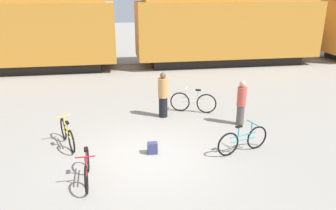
# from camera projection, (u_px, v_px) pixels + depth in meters

# --- Properties ---
(ground_plane) EXTENTS (80.00, 80.00, 0.00)m
(ground_plane) POSITION_uv_depth(u_px,v_px,m) (148.00, 157.00, 9.26)
(ground_plane) COLOR gray
(freight_train) EXTENTS (48.27, 3.02, 5.25)m
(freight_train) POSITION_uv_depth(u_px,v_px,m) (125.00, 21.00, 19.02)
(freight_train) COLOR black
(freight_train) RESTS_ON ground_plane
(rail_near) EXTENTS (60.27, 0.07, 0.01)m
(rail_near) POSITION_uv_depth(u_px,v_px,m) (128.00, 70.00, 19.27)
(rail_near) COLOR #4C4238
(rail_near) RESTS_ON ground_plane
(rail_far) EXTENTS (60.27, 0.07, 0.01)m
(rail_far) POSITION_uv_depth(u_px,v_px,m) (127.00, 65.00, 20.61)
(rail_far) COLOR #4C4238
(rail_far) RESTS_ON ground_plane
(bicycle_maroon) EXTENTS (0.46, 1.66, 0.83)m
(bicycle_maroon) POSITION_uv_depth(u_px,v_px,m) (87.00, 168.00, 8.00)
(bicycle_maroon) COLOR black
(bicycle_maroon) RESTS_ON ground_plane
(bicycle_yellow) EXTENTS (0.63, 1.65, 0.86)m
(bicycle_yellow) POSITION_uv_depth(u_px,v_px,m) (67.00, 134.00, 9.85)
(bicycle_yellow) COLOR black
(bicycle_yellow) RESTS_ON ground_plane
(bicycle_teal) EXTENTS (1.69, 0.58, 0.89)m
(bicycle_teal) POSITION_uv_depth(u_px,v_px,m) (243.00, 140.00, 9.44)
(bicycle_teal) COLOR black
(bicycle_teal) RESTS_ON ground_plane
(bicycle_silver) EXTENTS (1.69, 0.69, 0.95)m
(bicycle_silver) POSITION_uv_depth(u_px,v_px,m) (193.00, 102.00, 12.54)
(bicycle_silver) COLOR black
(bicycle_silver) RESTS_ON ground_plane
(person_in_tan) EXTENTS (0.37, 0.37, 1.69)m
(person_in_tan) POSITION_uv_depth(u_px,v_px,m) (163.00, 95.00, 11.94)
(person_in_tan) COLOR black
(person_in_tan) RESTS_ON ground_plane
(person_in_red) EXTENTS (0.31, 0.31, 1.58)m
(person_in_red) POSITION_uv_depth(u_px,v_px,m) (241.00, 103.00, 11.26)
(person_in_red) COLOR #514C47
(person_in_red) RESTS_ON ground_plane
(backpack) EXTENTS (0.28, 0.20, 0.34)m
(backpack) POSITION_uv_depth(u_px,v_px,m) (152.00, 148.00, 9.43)
(backpack) COLOR navy
(backpack) RESTS_ON ground_plane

